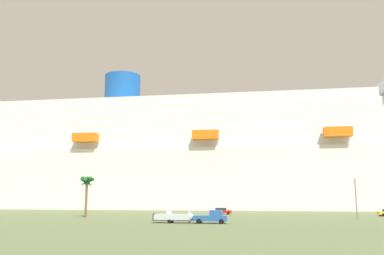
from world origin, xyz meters
The scene contains 7 objects.
ground_plane centered at (0.00, 30.00, 0.00)m, with size 600.00×600.00×0.00m, color #66754C.
cruise_ship centered at (4.02, 60.03, 15.84)m, with size 269.97×65.51×55.02m.
pickup_truck centered at (2.22, -14.70, 1.04)m, with size 5.80×2.82×2.20m.
small_boat_on_trailer centered at (-3.68, -13.97, 0.96)m, with size 8.49×2.88×2.15m.
palm_tree centered at (-24.57, 3.30, 7.01)m, with size 3.09×3.28×8.70m.
street_lamp centered at (30.46, -2.31, 5.27)m, with size 0.56×0.56×8.11m.
parked_car_red_hatchback centered at (4.71, 17.34, 0.83)m, with size 4.72×2.05×1.58m.
Camera 1 is at (2.02, -85.43, 4.74)m, focal length 38.69 mm.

